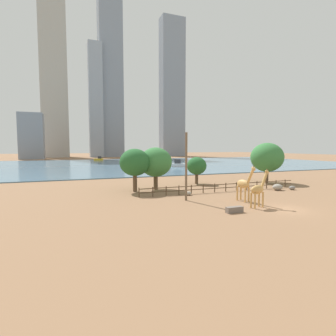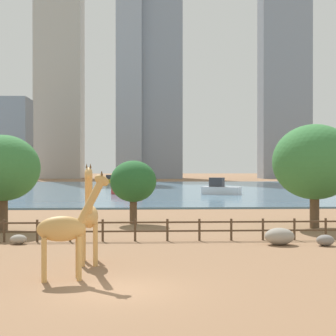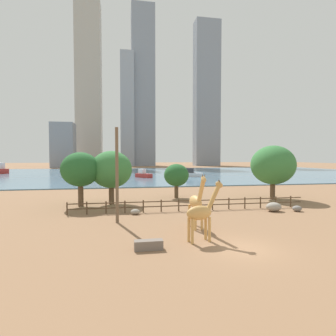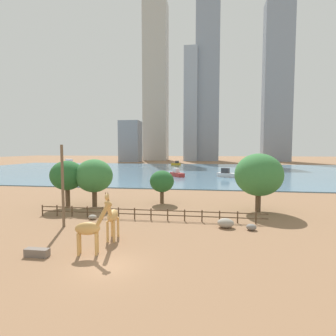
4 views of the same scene
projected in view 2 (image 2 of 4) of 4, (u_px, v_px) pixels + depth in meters
ground_plane at (139, 189)px, 98.21m from camera, size 400.00×400.00×0.00m
harbor_water at (139, 189)px, 95.21m from camera, size 180.00×86.00×0.20m
giraffe_tall at (66, 228)px, 20.00m from camera, size 2.92×1.12×4.25m
giraffe_companion at (89, 216)px, 23.26m from camera, size 0.98×3.11×4.55m
boulder_near_fence at (325, 240)px, 28.53m from camera, size 0.99×0.82×0.61m
boulder_by_pole at (279, 236)px, 28.88m from camera, size 1.67×1.27×0.96m
boulder_small at (18, 239)px, 29.17m from camera, size 0.95×0.72×0.54m
enclosure_fence at (125, 228)px, 30.28m from camera, size 26.12×0.14×1.30m
tree_left_large at (315, 162)px, 36.75m from camera, size 5.99×5.99×7.43m
tree_right_tall at (133, 182)px, 39.31m from camera, size 3.53×3.53×4.85m
tree_left_small at (3, 168)px, 35.45m from camera, size 5.08×5.08×6.59m
boat_ferry at (126, 189)px, 75.45m from camera, size 4.63×5.49×2.35m
boat_tug at (108, 180)px, 127.43m from camera, size 4.68×2.14×1.99m
boat_barge at (220, 189)px, 76.28m from camera, size 6.01×4.26×2.50m
skyline_tower_needle at (160, 28)px, 182.58m from camera, size 15.43×13.30×106.66m
skyline_block_central at (129, 71)px, 176.89m from camera, size 8.75×8.34×74.01m
skyline_tower_glass at (9, 139)px, 158.71m from camera, size 12.43×11.27×25.33m
skyline_block_left at (284, 38)px, 180.77m from camera, size 17.10×9.85×99.00m
skyline_block_right at (60, 27)px, 183.74m from camera, size 16.26×13.65×108.53m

